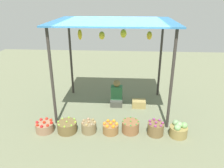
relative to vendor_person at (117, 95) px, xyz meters
The scene contains 11 objects.
ground_plane 0.37m from the vendor_person, 113.96° to the right, with size 14.00×14.00×0.00m, color #6D7254.
market_stall_structure 1.99m from the vendor_person, 113.81° to the right, with size 3.13×2.22×2.48m.
vendor_person is the anchor object (origin of this frame).
basket_red_tomatoes 2.29m from the vendor_person, 137.39° to the right, with size 0.44×0.44×0.28m.
basket_limes 1.91m from the vendor_person, 126.37° to the right, with size 0.47×0.47×0.30m.
basket_potatoes 1.63m from the vendor_person, 111.72° to the right, with size 0.36×0.36×0.31m.
basket_oranges 1.52m from the vendor_person, 92.77° to the right, with size 0.38×0.38×0.30m.
basket_green_chilies 1.51m from the vendor_person, 74.39° to the right, with size 0.41×0.41×0.31m.
basket_purple_onions 1.81m from the vendor_person, 56.46° to the right, with size 0.38×0.38×0.35m.
basket_cabbages 2.17m from the vendor_person, 45.23° to the right, with size 0.41×0.41×0.38m.
wooden_crate_near_vendor 0.71m from the vendor_person, 11.60° to the right, with size 0.39×0.28×0.21m, color #9D874B.
Camera 1 is at (0.35, -5.85, 3.12)m, focal length 35.71 mm.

